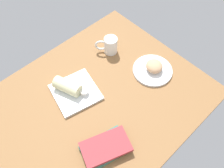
{
  "coord_description": "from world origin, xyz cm",
  "views": [
    {
      "loc": [
        37.26,
        50.13,
        110.83
      ],
      "look_at": [
        -10.34,
        -0.42,
        7.0
      ],
      "focal_mm": 37.9,
      "sensor_mm": 36.0,
      "label": 1
    }
  ],
  "objects_px": {
    "square_plate": "(76,92)",
    "breakfast_wrap": "(67,86)",
    "scone_pastry": "(154,66)",
    "sauce_cup": "(84,92)",
    "book_stack": "(106,148)",
    "round_plate": "(152,70)",
    "coffee_mug": "(110,45)"
  },
  "relations": [
    {
      "from": "sauce_cup",
      "to": "breakfast_wrap",
      "type": "height_order",
      "value": "breakfast_wrap"
    },
    {
      "from": "scone_pastry",
      "to": "square_plate",
      "type": "height_order",
      "value": "scone_pastry"
    },
    {
      "from": "scone_pastry",
      "to": "square_plate",
      "type": "bearing_deg",
      "value": -24.08
    },
    {
      "from": "scone_pastry",
      "to": "breakfast_wrap",
      "type": "xyz_separation_m",
      "value": [
        0.43,
        -0.22,
        0.01
      ]
    },
    {
      "from": "scone_pastry",
      "to": "book_stack",
      "type": "height_order",
      "value": "scone_pastry"
    },
    {
      "from": "sauce_cup",
      "to": "round_plate",
      "type": "bearing_deg",
      "value": 159.58
    },
    {
      "from": "book_stack",
      "to": "breakfast_wrap",
      "type": "bearing_deg",
      "value": -100.41
    },
    {
      "from": "square_plate",
      "to": "book_stack",
      "type": "xyz_separation_m",
      "value": [
        0.09,
        0.33,
        0.01
      ]
    },
    {
      "from": "square_plate",
      "to": "coffee_mug",
      "type": "height_order",
      "value": "coffee_mug"
    },
    {
      "from": "scone_pastry",
      "to": "square_plate",
      "type": "distance_m",
      "value": 0.45
    },
    {
      "from": "sauce_cup",
      "to": "breakfast_wrap",
      "type": "relative_size",
      "value": 0.32
    },
    {
      "from": "round_plate",
      "to": "scone_pastry",
      "type": "relative_size",
      "value": 2.31
    },
    {
      "from": "round_plate",
      "to": "scone_pastry",
      "type": "bearing_deg",
      "value": 165.89
    },
    {
      "from": "coffee_mug",
      "to": "book_stack",
      "type": "bearing_deg",
      "value": 45.15
    },
    {
      "from": "sauce_cup",
      "to": "book_stack",
      "type": "xyz_separation_m",
      "value": [
        0.12,
        0.29,
        -0.01
      ]
    },
    {
      "from": "scone_pastry",
      "to": "breakfast_wrap",
      "type": "distance_m",
      "value": 0.49
    },
    {
      "from": "breakfast_wrap",
      "to": "coffee_mug",
      "type": "bearing_deg",
      "value": -10.8
    },
    {
      "from": "book_stack",
      "to": "coffee_mug",
      "type": "height_order",
      "value": "coffee_mug"
    },
    {
      "from": "sauce_cup",
      "to": "book_stack",
      "type": "height_order",
      "value": "same"
    },
    {
      "from": "round_plate",
      "to": "square_plate",
      "type": "relative_size",
      "value": 1.0
    },
    {
      "from": "square_plate",
      "to": "sauce_cup",
      "type": "bearing_deg",
      "value": 123.41
    },
    {
      "from": "book_stack",
      "to": "sauce_cup",
      "type": "bearing_deg",
      "value": -111.85
    },
    {
      "from": "round_plate",
      "to": "square_plate",
      "type": "height_order",
      "value": "square_plate"
    },
    {
      "from": "scone_pastry",
      "to": "coffee_mug",
      "type": "height_order",
      "value": "coffee_mug"
    },
    {
      "from": "square_plate",
      "to": "sauce_cup",
      "type": "relative_size",
      "value": 4.88
    },
    {
      "from": "scone_pastry",
      "to": "breakfast_wrap",
      "type": "relative_size",
      "value": 0.67
    },
    {
      "from": "book_stack",
      "to": "scone_pastry",
      "type": "bearing_deg",
      "value": -163.47
    },
    {
      "from": "square_plate",
      "to": "breakfast_wrap",
      "type": "height_order",
      "value": "breakfast_wrap"
    },
    {
      "from": "round_plate",
      "to": "coffee_mug",
      "type": "xyz_separation_m",
      "value": [
        0.07,
        -0.27,
        0.05
      ]
    },
    {
      "from": "breakfast_wrap",
      "to": "sauce_cup",
      "type": "bearing_deg",
      "value": -76.63
    },
    {
      "from": "scone_pastry",
      "to": "square_plate",
      "type": "xyz_separation_m",
      "value": [
        0.41,
        -0.18,
        -0.03
      ]
    },
    {
      "from": "book_stack",
      "to": "coffee_mug",
      "type": "distance_m",
      "value": 0.6
    }
  ]
}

